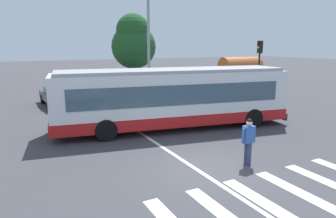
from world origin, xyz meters
The scene contains 12 objects.
ground_plane centered at (0.00, 0.00, 0.00)m, with size 160.00×160.00×0.00m, color #3D3D42.
city_transit_bus centered at (1.42, 5.28, 1.59)m, with size 12.29×4.53×3.06m.
pedestrian_crossing_street centered at (1.43, -0.39, 0.97)m, with size 0.58×0.30×1.72m.
parked_car_charcoal centered at (-2.93, 14.42, 0.77)m, with size 2.07×4.59×1.35m.
parked_car_red centered at (-0.34, 14.09, 0.77)m, with size 2.29×4.67×1.35m.
parked_car_blue centered at (2.50, 14.20, 0.77)m, with size 2.17×4.63×1.35m.
traffic_light_far_corner centered at (10.75, 9.15, 3.05)m, with size 0.33×0.32×4.52m.
bus_stop_shelter centered at (11.34, 11.93, 2.42)m, with size 3.64×1.54×3.25m.
twin_arm_street_lamp centered at (3.21, 12.31, 6.13)m, with size 3.96×0.32×10.19m.
background_tree_right centered at (5.52, 21.29, 4.49)m, with size 4.43×4.43×7.25m.
crosswalk_painted_stripes centered at (0.65, -2.84, 0.00)m, with size 7.27×3.35×0.01m.
lane_center_line centered at (-0.42, 2.00, 0.00)m, with size 0.16×24.00×0.01m, color silver.
Camera 1 is at (-5.99, -8.53, 4.27)m, focal length 33.40 mm.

